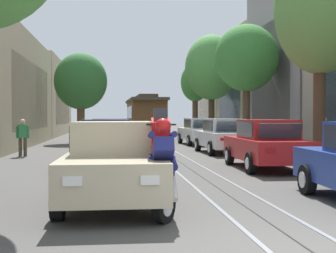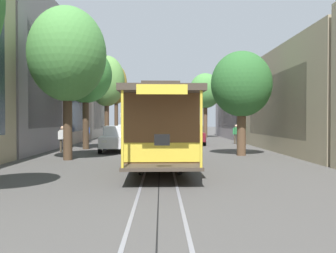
# 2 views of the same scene
# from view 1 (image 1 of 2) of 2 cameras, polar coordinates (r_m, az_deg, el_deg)

# --- Properties ---
(ground_plane) EXTENTS (160.00, 160.00, 0.00)m
(ground_plane) POSITION_cam_1_polar(r_m,az_deg,el_deg) (24.18, -1.08, -2.73)
(ground_plane) COLOR #4C4947
(trolley_track_rails) EXTENTS (1.14, 55.70, 0.01)m
(trolley_track_rails) POSITION_cam_1_polar(r_m,az_deg,el_deg) (26.93, -1.68, -2.32)
(trolley_track_rails) COLOR gray
(trolley_track_rails) RESTS_ON ground
(building_facade_right) EXTENTS (5.36, 47.40, 9.91)m
(building_facade_right) POSITION_cam_1_polar(r_m,az_deg,el_deg) (30.18, 16.53, 5.61)
(building_facade_right) COLOR beige
(building_facade_right) RESTS_ON ground
(parked_car_beige_near_left) EXTENTS (2.05, 4.38, 1.58)m
(parked_car_beige_near_left) POSITION_cam_1_polar(r_m,az_deg,el_deg) (8.87, -6.77, -4.44)
(parked_car_beige_near_left) COLOR #C1B28E
(parked_car_beige_near_left) RESTS_ON ground
(parked_car_navy_second_left) EXTENTS (2.01, 4.36, 1.58)m
(parked_car_navy_second_left) POSITION_cam_1_polar(r_m,az_deg,el_deg) (14.88, -7.75, -2.15)
(parked_car_navy_second_left) COLOR #19234C
(parked_car_navy_second_left) RESTS_ON ground
(parked_car_maroon_mid_left) EXTENTS (2.12, 4.41, 1.58)m
(parked_car_maroon_mid_left) POSITION_cam_1_polar(r_m,az_deg,el_deg) (20.47, -7.19, -1.22)
(parked_car_maroon_mid_left) COLOR maroon
(parked_car_maroon_mid_left) RESTS_ON ground
(parked_car_red_second_right) EXTENTS (2.07, 4.39, 1.58)m
(parked_car_red_second_right) POSITION_cam_1_polar(r_m,az_deg,el_deg) (14.94, 12.20, -2.15)
(parked_car_red_second_right) COLOR red
(parked_car_red_second_right) RESTS_ON ground
(parked_car_white_mid_right) EXTENTS (2.09, 4.40, 1.58)m
(parked_car_white_mid_right) POSITION_cam_1_polar(r_m,az_deg,el_deg) (20.98, 6.91, -1.16)
(parked_car_white_mid_right) COLOR silver
(parked_car_white_mid_right) RESTS_ON ground
(parked_car_white_fourth_right) EXTENTS (2.15, 4.42, 1.58)m
(parked_car_white_fourth_right) POSITION_cam_1_polar(r_m,az_deg,el_deg) (27.31, 3.91, -0.60)
(parked_car_white_fourth_right) COLOR silver
(parked_car_white_fourth_right) RESTS_ON ground
(street_tree_kerb_left_second) EXTENTS (3.36, 2.86, 5.74)m
(street_tree_kerb_left_second) POSITION_cam_1_polar(r_m,az_deg,el_deg) (29.68, -10.87, 5.50)
(street_tree_kerb_left_second) COLOR brown
(street_tree_kerb_left_second) RESTS_ON ground
(street_tree_kerb_right_second) EXTENTS (3.30, 2.78, 7.87)m
(street_tree_kerb_right_second) POSITION_cam_1_polar(r_m,az_deg,el_deg) (17.71, 18.48, 13.58)
(street_tree_kerb_right_second) COLOR #4C3826
(street_tree_kerb_right_second) RESTS_ON ground
(street_tree_kerb_right_mid) EXTENTS (3.52, 3.59, 6.85)m
(street_tree_kerb_right_mid) POSITION_cam_1_polar(r_m,az_deg,el_deg) (26.16, 9.79, 8.38)
(street_tree_kerb_right_mid) COLOR #4C3826
(street_tree_kerb_right_mid) RESTS_ON ground
(street_tree_kerb_right_fourth) EXTENTS (3.76, 3.99, 7.47)m
(street_tree_kerb_right_fourth) POSITION_cam_1_polar(r_m,az_deg,el_deg) (32.60, 5.48, 7.31)
(street_tree_kerb_right_fourth) COLOR #4C3826
(street_tree_kerb_right_fourth) RESTS_ON ground
(street_tree_kerb_right_far) EXTENTS (2.63, 2.28, 6.59)m
(street_tree_kerb_right_far) POSITION_cam_1_polar(r_m,az_deg,el_deg) (41.71, 3.42, 5.39)
(street_tree_kerb_right_far) COLOR #4C3826
(street_tree_kerb_right_far) RESTS_ON ground
(cable_car_trolley) EXTENTS (2.74, 9.16, 3.28)m
(cable_car_trolley) POSITION_cam_1_polar(r_m,az_deg,el_deg) (34.69, -2.86, 1.22)
(cable_car_trolley) COLOR brown
(cable_car_trolley) RESTS_ON ground
(motorcycle_with_rider) EXTENTS (0.50, 1.85, 1.81)m
(motorcycle_with_rider) POSITION_cam_1_polar(r_m,az_deg,el_deg) (7.55, -0.73, -4.27)
(motorcycle_with_rider) COLOR black
(motorcycle_with_rider) RESTS_ON ground
(pedestrian_on_left_pavement) EXTENTS (0.55, 0.42, 1.63)m
(pedestrian_on_left_pavement) POSITION_cam_1_polar(r_m,az_deg,el_deg) (20.05, 19.03, -0.99)
(pedestrian_on_left_pavement) COLOR slate
(pedestrian_on_left_pavement) RESTS_ON ground
(pedestrian_on_right_pavement) EXTENTS (0.55, 0.30, 1.59)m
(pedestrian_on_right_pavement) POSITION_cam_1_polar(r_m,az_deg,el_deg) (28.61, 10.05, -0.34)
(pedestrian_on_right_pavement) COLOR #4C4233
(pedestrian_on_right_pavement) RESTS_ON ground
(pedestrian_crossing_far) EXTENTS (0.55, 0.37, 1.58)m
(pedestrian_crossing_far) POSITION_cam_1_polar(r_m,az_deg,el_deg) (20.03, -17.73, -1.08)
(pedestrian_crossing_far) COLOR #4C4233
(pedestrian_crossing_far) RESTS_ON ground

